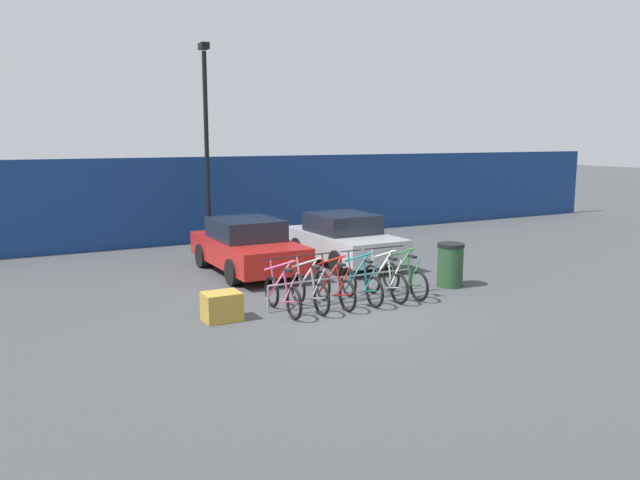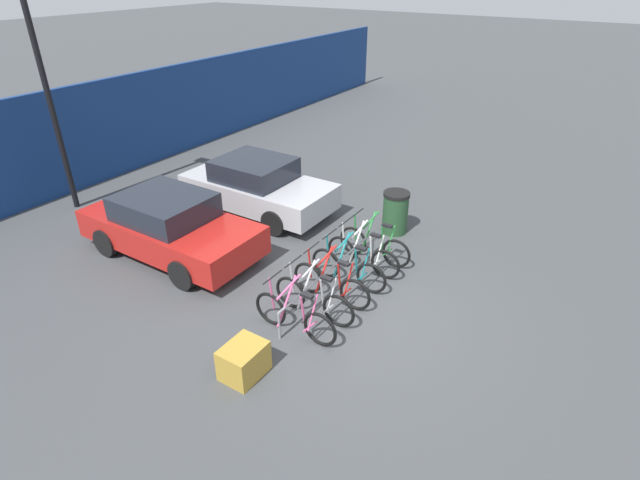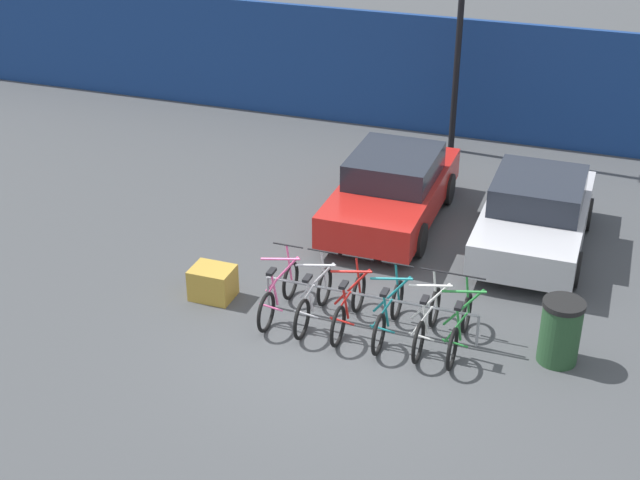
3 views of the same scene
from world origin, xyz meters
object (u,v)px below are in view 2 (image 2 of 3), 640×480
Objects in this scene: bicycle_white at (363,255)px; cargo_crate at (244,361)px; bike_rack at (332,270)px; bicycle_silver at (314,299)px; bicycle_teal at (348,268)px; car_red at (170,226)px; trash_bin at (395,212)px; bicycle_pink at (295,317)px; lamp_post at (42,71)px; car_silver at (257,186)px; bicycle_green at (374,245)px; bicycle_red at (331,284)px.

bicycle_white reaches higher than cargo_crate.
bicycle_silver reaches higher than bike_rack.
bicycle_teal is at bearing 176.44° from bicycle_white.
car_red is 5.20m from trash_bin.
bicycle_pink is 4.44m from trash_bin.
lamp_post is (1.11, 7.97, 3.14)m from bicycle_pink.
bicycle_silver is 4.76m from car_silver.
bike_rack is 0.86× the size of car_red.
car_silver is 5.62× the size of cargo_crate.
bike_rack is at bearing -79.63° from car_red.
cargo_crate is at bearing 175.97° from bicycle_green.
trash_bin is at bearing 1.15° from bicycle_silver.
bicycle_pink is 1.00× the size of bicycle_red.
bicycle_red reaches higher than trash_bin.
bicycle_green reaches higher than cargo_crate.
bicycle_silver is 1.00× the size of bicycle_red.
bicycle_white is at bearing 177.32° from bicycle_green.
lamp_post reaches higher than bicycle_red.
bicycle_silver is 0.27× the size of lamp_post.
car_silver is at bearing 58.46° from bicycle_red.
car_red is 4.00× the size of trash_bin.
car_silver reaches higher than trash_bin.
bicycle_white is 2.44× the size of cargo_crate.
car_silver is at bearing 43.54° from bicycle_pink.
bicycle_green is 8.77m from lamp_post.
bicycle_silver is 0.42× the size of car_red.
bicycle_teal is 1.66× the size of trash_bin.
bicycle_pink is 2.44× the size of cargo_crate.
bike_rack is at bearing 3.18° from bicycle_pink.
bicycle_teal is 4.10m from car_silver.
cargo_crate is at bearing -106.56° from lamp_post.
bicycle_red is at bearing -2.33° from cargo_crate.
trash_bin is at bearing 2.19° from bicycle_white.
bike_rack is 2.95m from trash_bin.
bicycle_white is 0.27× the size of lamp_post.
bicycle_pink is 2.46m from bicycle_white.
bicycle_silver is (-0.89, -0.15, -0.11)m from bike_rack.
car_red reaches higher than bicycle_white.
lamp_post is (-0.74, 7.97, 3.14)m from bicycle_teal.
bike_rack is 2.06× the size of bicycle_red.
bike_rack is 2.06× the size of bicycle_pink.
lamp_post is at bearing 92.80° from bike_rack.
car_red and car_silver have the same top height.
car_red reaches higher than bicycle_pink.
trash_bin is 1.47× the size of cargo_crate.
bicycle_teal is 1.00× the size of bicycle_green.
lamp_post is 6.13× the size of trash_bin.
bicycle_pink is 0.43× the size of car_silver.
bike_rack is 1.50m from bicycle_pink.
bicycle_pink is at bearing 177.32° from bicycle_green.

